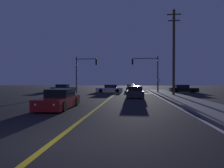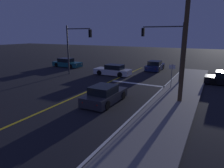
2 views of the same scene
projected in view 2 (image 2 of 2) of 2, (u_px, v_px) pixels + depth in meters
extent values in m
cube|color=gray|center=(149.00, 141.00, 9.65)|extent=(3.20, 43.68, 0.15)
cube|color=gold|center=(37.00, 114.00, 13.08)|extent=(0.20, 41.25, 0.01)
cube|color=white|center=(115.00, 133.00, 10.50)|extent=(0.16, 41.25, 0.01)
cube|color=white|center=(138.00, 84.00, 20.86)|extent=(5.99, 0.50, 0.01)
cube|color=silver|center=(112.00, 72.00, 25.20)|extent=(4.62, 1.85, 0.68)
cube|color=black|center=(114.00, 67.00, 24.93)|extent=(2.14, 1.57, 0.60)
cylinder|color=black|center=(99.00, 73.00, 25.13)|extent=(0.64, 0.23, 0.64)
cylinder|color=black|center=(106.00, 71.00, 26.57)|extent=(0.64, 0.23, 0.64)
cylinder|color=black|center=(120.00, 75.00, 23.88)|extent=(0.64, 0.23, 0.64)
cylinder|color=black|center=(125.00, 72.00, 25.32)|extent=(0.64, 0.23, 0.64)
sphere|color=#FFF4CC|center=(95.00, 70.00, 25.68)|extent=(0.18, 0.18, 0.18)
sphere|color=#FFF4CC|center=(99.00, 69.00, 26.64)|extent=(0.18, 0.18, 0.18)
sphere|color=red|center=(127.00, 73.00, 23.71)|extent=(0.14, 0.14, 0.14)
sphere|color=red|center=(131.00, 72.00, 24.67)|extent=(0.14, 0.14, 0.14)
cube|color=#195960|center=(67.00, 64.00, 31.45)|extent=(4.71, 1.96, 0.68)
cube|color=black|center=(66.00, 60.00, 31.43)|extent=(2.19, 1.63, 0.60)
cylinder|color=black|center=(78.00, 65.00, 31.52)|extent=(0.65, 0.24, 0.64)
cylinder|color=black|center=(71.00, 66.00, 30.07)|extent=(0.65, 0.24, 0.64)
cylinder|color=black|center=(64.00, 63.00, 32.89)|extent=(0.65, 0.24, 0.64)
cylinder|color=black|center=(57.00, 65.00, 31.43)|extent=(0.65, 0.24, 0.64)
sphere|color=#FFF4CC|center=(81.00, 64.00, 30.84)|extent=(0.18, 0.18, 0.18)
sphere|color=#FFF4CC|center=(76.00, 65.00, 29.87)|extent=(0.18, 0.18, 0.18)
sphere|color=red|center=(59.00, 62.00, 32.99)|extent=(0.14, 0.14, 0.14)
sphere|color=red|center=(54.00, 63.00, 32.02)|extent=(0.14, 0.14, 0.14)
cube|color=#2D2D33|center=(105.00, 97.00, 15.19)|extent=(1.89, 4.21, 0.68)
cube|color=black|center=(103.00, 90.00, 14.83)|extent=(1.62, 1.94, 0.60)
cylinder|color=black|center=(104.00, 92.00, 16.74)|extent=(0.22, 0.64, 0.64)
cylinder|color=black|center=(123.00, 95.00, 15.94)|extent=(0.22, 0.64, 0.64)
cylinder|color=black|center=(86.00, 101.00, 14.50)|extent=(0.22, 0.64, 0.64)
cylinder|color=black|center=(107.00, 105.00, 13.70)|extent=(0.22, 0.64, 0.64)
sphere|color=#FFF4CC|center=(111.00, 88.00, 17.19)|extent=(0.18, 0.18, 0.18)
sphere|color=#FFF4CC|center=(123.00, 90.00, 16.66)|extent=(0.18, 0.18, 0.18)
sphere|color=red|center=(83.00, 102.00, 13.67)|extent=(0.14, 0.14, 0.14)
sphere|color=red|center=(97.00, 105.00, 13.14)|extent=(0.14, 0.14, 0.14)
cube|color=navy|center=(155.00, 67.00, 28.68)|extent=(2.01, 4.31, 0.68)
cube|color=black|center=(155.00, 63.00, 28.31)|extent=(1.68, 2.00, 0.60)
cylinder|color=black|center=(151.00, 66.00, 30.24)|extent=(0.24, 0.65, 0.64)
cylinder|color=black|center=(163.00, 67.00, 29.49)|extent=(0.24, 0.65, 0.64)
cylinder|color=black|center=(146.00, 69.00, 27.94)|extent=(0.24, 0.65, 0.64)
cylinder|color=black|center=(159.00, 70.00, 27.19)|extent=(0.24, 0.65, 0.64)
sphere|color=#FFF4CC|center=(155.00, 64.00, 30.72)|extent=(0.18, 0.18, 0.18)
sphere|color=#FFF4CC|center=(162.00, 65.00, 30.22)|extent=(0.18, 0.18, 0.18)
sphere|color=red|center=(147.00, 68.00, 27.10)|extent=(0.14, 0.14, 0.14)
sphere|color=red|center=(155.00, 69.00, 26.61)|extent=(0.14, 0.14, 0.14)
cylinder|color=black|center=(214.00, 79.00, 21.67)|extent=(0.64, 0.23, 0.64)
cylinder|color=black|center=(213.00, 82.00, 20.21)|extent=(0.64, 0.23, 0.64)
sphere|color=red|center=(206.00, 77.00, 21.75)|extent=(0.14, 0.14, 0.14)
sphere|color=red|center=(205.00, 79.00, 20.78)|extent=(0.14, 0.14, 0.14)
cylinder|color=#38383D|center=(182.00, 54.00, 20.37)|extent=(0.18, 0.18, 6.19)
cylinder|color=#38383D|center=(163.00, 27.00, 20.66)|extent=(4.20, 0.12, 0.12)
cube|color=black|center=(143.00, 32.00, 21.74)|extent=(0.28, 0.28, 0.90)
sphere|color=red|center=(143.00, 30.00, 21.67)|extent=(0.22, 0.22, 0.22)
sphere|color=#4C2D05|center=(143.00, 32.00, 21.74)|extent=(0.22, 0.22, 0.22)
sphere|color=#0A3814|center=(143.00, 35.00, 21.80)|extent=(0.22, 0.22, 0.22)
cylinder|color=#38383D|center=(68.00, 50.00, 25.30)|extent=(0.18, 0.18, 6.06)
cylinder|color=#38383D|center=(78.00, 29.00, 23.89)|extent=(3.42, 0.12, 0.12)
cube|color=black|center=(90.00, 33.00, 23.25)|extent=(0.28, 0.28, 0.90)
sphere|color=red|center=(90.00, 31.00, 23.18)|extent=(0.22, 0.22, 0.22)
sphere|color=#4C2D05|center=(90.00, 33.00, 23.25)|extent=(0.22, 0.22, 0.22)
sphere|color=#0A3814|center=(90.00, 36.00, 23.32)|extent=(0.22, 0.22, 0.22)
cylinder|color=#4C3823|center=(186.00, 26.00, 13.79)|extent=(0.32, 0.32, 11.22)
cylinder|color=slate|center=(171.00, 77.00, 18.57)|extent=(0.06, 0.06, 2.38)
cube|color=white|center=(172.00, 67.00, 18.34)|extent=(0.56, 0.12, 0.40)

